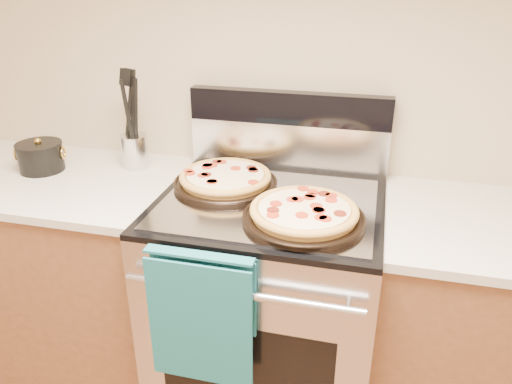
% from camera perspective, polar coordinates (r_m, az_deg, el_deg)
% --- Properties ---
extents(wall_back, '(4.00, 0.00, 4.00)m').
position_cam_1_polar(wall_back, '(1.89, 4.19, 15.46)').
color(wall_back, '#C5AF8E').
rests_on(wall_back, ground).
extents(range_body, '(0.76, 0.68, 0.90)m').
position_cam_1_polar(range_body, '(1.94, 1.45, -13.59)').
color(range_body, '#B7B7BC').
rests_on(range_body, ground).
extents(oven_window, '(0.56, 0.01, 0.40)m').
position_cam_1_polar(oven_window, '(1.70, -1.23, -20.39)').
color(oven_window, black).
rests_on(oven_window, range_body).
extents(cooktop, '(0.76, 0.68, 0.02)m').
position_cam_1_polar(cooktop, '(1.69, 1.61, -1.26)').
color(cooktop, black).
rests_on(cooktop, range_body).
extents(backsplash_lower, '(0.76, 0.06, 0.18)m').
position_cam_1_polar(backsplash_lower, '(1.94, 3.67, 5.30)').
color(backsplash_lower, silver).
rests_on(backsplash_lower, cooktop).
extents(backsplash_upper, '(0.76, 0.06, 0.12)m').
position_cam_1_polar(backsplash_upper, '(1.89, 3.79, 9.59)').
color(backsplash_upper, black).
rests_on(backsplash_upper, backsplash_lower).
extents(oven_handle, '(0.70, 0.03, 0.03)m').
position_cam_1_polar(oven_handle, '(1.44, -1.79, -11.59)').
color(oven_handle, silver).
rests_on(oven_handle, range_body).
extents(dish_towel, '(0.32, 0.05, 0.42)m').
position_cam_1_polar(dish_towel, '(1.53, -6.20, -13.90)').
color(dish_towel, '#166070').
rests_on(dish_towel, oven_handle).
extents(foil_sheet, '(0.70, 0.55, 0.01)m').
position_cam_1_polar(foil_sheet, '(1.66, 1.39, -1.29)').
color(foil_sheet, gray).
rests_on(foil_sheet, cooktop).
extents(cabinet_left, '(1.00, 0.62, 0.88)m').
position_cam_1_polar(cabinet_left, '(2.28, -20.73, -9.14)').
color(cabinet_left, brown).
rests_on(cabinet_left, ground).
extents(countertop_left, '(1.02, 0.64, 0.03)m').
position_cam_1_polar(countertop_left, '(2.08, -22.58, 1.40)').
color(countertop_left, beige).
rests_on(countertop_left, cabinet_left).
extents(pepperoni_pizza_back, '(0.43, 0.43, 0.05)m').
position_cam_1_polar(pepperoni_pizza_back, '(1.78, -3.52, 1.48)').
color(pepperoni_pizza_back, gold).
rests_on(pepperoni_pizza_back, foil_sheet).
extents(pepperoni_pizza_front, '(0.40, 0.40, 0.05)m').
position_cam_1_polar(pepperoni_pizza_front, '(1.54, 5.50, -2.47)').
color(pepperoni_pizza_front, gold).
rests_on(pepperoni_pizza_front, foil_sheet).
extents(utensil_crock, '(0.13, 0.13, 0.13)m').
position_cam_1_polar(utensil_crock, '(2.03, -13.66, 4.56)').
color(utensil_crock, silver).
rests_on(utensil_crock, countertop_left).
extents(saucepan, '(0.21, 0.21, 0.10)m').
position_cam_1_polar(saucepan, '(2.12, -23.38, 3.60)').
color(saucepan, black).
rests_on(saucepan, countertop_left).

